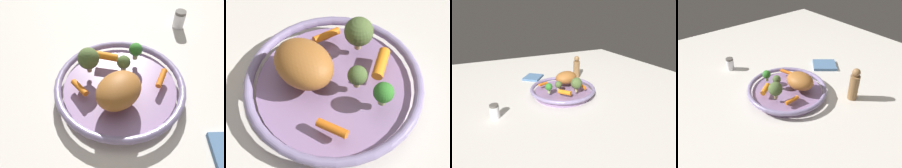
% 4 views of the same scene
% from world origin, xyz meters
% --- Properties ---
extents(ground_plane, '(1.81, 1.81, 0.00)m').
position_xyz_m(ground_plane, '(0.00, 0.00, 0.00)').
color(ground_plane, beige).
extents(serving_bowl, '(0.35, 0.35, 0.04)m').
position_xyz_m(serving_bowl, '(0.00, 0.00, 0.02)').
color(serving_bowl, '#8E709E').
rests_on(serving_bowl, ground_plane).
extents(roast_chicken_piece, '(0.14, 0.12, 0.07)m').
position_xyz_m(roast_chicken_piece, '(-0.04, -0.04, 0.08)').
color(roast_chicken_piece, '#A1612A').
rests_on(roast_chicken_piece, serving_bowl).
extents(baby_carrot_near_rim, '(0.02, 0.06, 0.02)m').
position_xyz_m(baby_carrot_near_rim, '(-0.09, 0.05, 0.05)').
color(baby_carrot_near_rim, orange).
rests_on(baby_carrot_near_rim, serving_bowl).
extents(baby_carrot_back, '(0.06, 0.04, 0.02)m').
position_xyz_m(baby_carrot_back, '(0.09, -0.06, 0.05)').
color(baby_carrot_back, orange).
rests_on(baby_carrot_back, serving_bowl).
extents(baby_carrot_right, '(0.06, 0.07, 0.02)m').
position_xyz_m(baby_carrot_right, '(0.03, 0.09, 0.05)').
color(baby_carrot_right, orange).
rests_on(baby_carrot_right, serving_bowl).
extents(broccoli_floret_edge, '(0.04, 0.04, 0.05)m').
position_xyz_m(broccoli_floret_edge, '(0.09, 0.04, 0.07)').
color(broccoli_floret_edge, '#96AB66').
rests_on(broccoli_floret_edge, serving_bowl).
extents(broccoli_floret_small, '(0.06, 0.06, 0.07)m').
position_xyz_m(broccoli_floret_small, '(-0.04, 0.08, 0.09)').
color(broccoli_floret_small, tan).
rests_on(broccoli_floret_small, serving_bowl).
extents(broccoli_floret_mid, '(0.04, 0.04, 0.05)m').
position_xyz_m(broccoli_floret_mid, '(0.04, 0.03, 0.07)').
color(broccoli_floret_mid, tan).
rests_on(broccoli_floret_mid, serving_bowl).
extents(salt_shaker, '(0.04, 0.04, 0.06)m').
position_xyz_m(salt_shaker, '(0.36, 0.09, 0.03)').
color(salt_shaker, white).
rests_on(salt_shaker, ground_plane).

